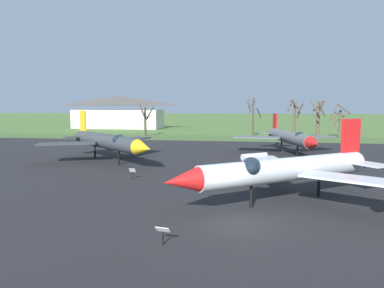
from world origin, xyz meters
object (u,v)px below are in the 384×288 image
object	(u,v)px
jet_fighter_rear_left	(290,137)
visitor_building	(118,113)
info_placard_front_left	(132,173)
info_placard_rear_left	(316,159)
jet_fighter_front_left	(108,141)
info_placard_rear_center	(163,233)
jet_fighter_rear_center	(284,169)

from	to	relation	value
jet_fighter_rear_left	visitor_building	distance (m)	64.38
info_placard_front_left	info_placard_rear_left	bearing A→B (deg)	32.47
visitor_building	jet_fighter_front_left	bearing A→B (deg)	-69.47
visitor_building	info_placard_rear_center	bearing A→B (deg)	-67.19
jet_fighter_rear_left	info_placard_rear_left	size ratio (longest dim) A/B	18.04
jet_fighter_rear_center	visitor_building	bearing A→B (deg)	118.77
jet_fighter_front_left	info_placard_rear_left	distance (m)	22.47
info_placard_rear_left	jet_fighter_rear_left	bearing A→B (deg)	104.31
info_placard_rear_center	jet_fighter_front_left	bearing A→B (deg)	118.65
jet_fighter_rear_center	visitor_building	world-z (taller)	visitor_building
info_placard_rear_center	visitor_building	size ratio (longest dim) A/B	0.03
info_placard_rear_center	info_placard_rear_left	bearing A→B (deg)	65.67
info_placard_rear_center	visitor_building	xyz separation A→B (m)	(-33.39, 79.38, 3.90)
jet_fighter_front_left	info_placard_rear_left	world-z (taller)	jet_fighter_front_left
info_placard_front_left	info_placard_rear_center	world-z (taller)	info_placard_front_left
jet_fighter_rear_left	info_placard_rear_left	world-z (taller)	jet_fighter_rear_left
info_placard_rear_center	jet_fighter_rear_left	world-z (taller)	jet_fighter_rear_left
info_placard_rear_left	visitor_building	bearing A→B (deg)	128.24
info_placard_rear_center	info_placard_rear_left	distance (m)	25.81
jet_fighter_rear_left	info_placard_front_left	bearing A→B (deg)	-129.56
info_placard_front_left	info_placard_rear_left	xyz separation A→B (m)	(16.56, 10.53, -0.06)
info_placard_rear_left	jet_fighter_rear_center	bearing A→B (deg)	-107.11
jet_fighter_rear_left	visitor_building	bearing A→B (deg)	130.95
jet_fighter_rear_left	visitor_building	size ratio (longest dim) A/B	0.60
jet_fighter_front_left	info_placard_front_left	bearing A→B (deg)	-55.52
jet_fighter_rear_left	visitor_building	xyz separation A→B (m)	(-42.17, 48.60, 2.22)
jet_fighter_rear_left	info_placard_rear_left	xyz separation A→B (m)	(1.85, -7.26, -1.70)
jet_fighter_front_left	info_placard_rear_center	bearing A→B (deg)	-61.35
info_placard_rear_center	info_placard_rear_left	world-z (taller)	info_placard_rear_left
visitor_building	jet_fighter_rear_left	bearing A→B (deg)	-49.05
jet_fighter_rear_center	jet_fighter_rear_left	bearing A→B (deg)	82.66
info_placard_front_left	info_placard_rear_center	bearing A→B (deg)	-65.48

